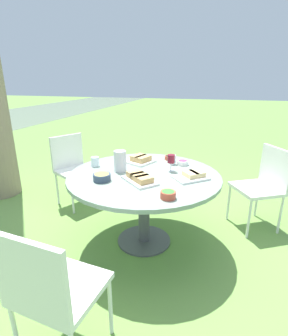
{
  "coord_description": "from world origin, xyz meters",
  "views": [
    {
      "loc": [
        -2.2,
        -0.63,
        1.56
      ],
      "look_at": [
        0.0,
        0.0,
        0.78
      ],
      "focal_mm": 28.0,
      "sensor_mm": 36.0,
      "label": 1
    }
  ],
  "objects_px": {
    "chair_near_left": "(264,182)",
    "chair_far_back": "(50,288)",
    "wine_glass": "(171,159)",
    "dining_table": "(144,184)",
    "chair_near_right": "(73,164)",
    "water_pitcher": "(120,161)"
  },
  "relations": [
    {
      "from": "wine_glass",
      "to": "water_pitcher",
      "type": "bearing_deg",
      "value": 106.03
    },
    {
      "from": "dining_table",
      "to": "chair_near_right",
      "type": "distance_m",
      "value": 1.28
    },
    {
      "from": "chair_far_back",
      "to": "wine_glass",
      "type": "distance_m",
      "value": 1.51
    },
    {
      "from": "chair_far_back",
      "to": "wine_glass",
      "type": "relative_size",
      "value": 5.46
    },
    {
      "from": "chair_near_left",
      "to": "chair_far_back",
      "type": "relative_size",
      "value": 1.0
    },
    {
      "from": "dining_table",
      "to": "water_pitcher",
      "type": "xyz_separation_m",
      "value": [
        0.02,
        0.24,
        0.19
      ]
    },
    {
      "from": "dining_table",
      "to": "water_pitcher",
      "type": "bearing_deg",
      "value": 84.79
    },
    {
      "from": "chair_near_right",
      "to": "chair_far_back",
      "type": "relative_size",
      "value": 1.0
    },
    {
      "from": "chair_far_back",
      "to": "water_pitcher",
      "type": "height_order",
      "value": "water_pitcher"
    },
    {
      "from": "water_pitcher",
      "to": "wine_glass",
      "type": "height_order",
      "value": "water_pitcher"
    },
    {
      "from": "chair_near_left",
      "to": "chair_far_back",
      "type": "xyz_separation_m",
      "value": [
        -1.92,
        1.29,
        0.0
      ]
    },
    {
      "from": "chair_far_back",
      "to": "dining_table",
      "type": "bearing_deg",
      "value": -6.4
    },
    {
      "from": "chair_far_back",
      "to": "water_pitcher",
      "type": "bearing_deg",
      "value": 4.37
    },
    {
      "from": "wine_glass",
      "to": "chair_near_left",
      "type": "bearing_deg",
      "value": -61.98
    },
    {
      "from": "chair_near_left",
      "to": "wine_glass",
      "type": "xyz_separation_m",
      "value": [
        -0.49,
        0.92,
        0.31
      ]
    },
    {
      "from": "dining_table",
      "to": "chair_near_right",
      "type": "height_order",
      "value": "chair_near_right"
    },
    {
      "from": "chair_near_left",
      "to": "water_pitcher",
      "type": "bearing_deg",
      "value": 114.22
    },
    {
      "from": "chair_far_back",
      "to": "wine_glass",
      "type": "xyz_separation_m",
      "value": [
        1.44,
        -0.37,
        0.31
      ]
    },
    {
      "from": "chair_near_left",
      "to": "wine_glass",
      "type": "height_order",
      "value": "chair_near_left"
    },
    {
      "from": "dining_table",
      "to": "chair_far_back",
      "type": "bearing_deg",
      "value": 173.6
    },
    {
      "from": "chair_near_left",
      "to": "water_pitcher",
      "type": "xyz_separation_m",
      "value": [
        -0.62,
        1.39,
        0.3
      ]
    },
    {
      "from": "chair_near_right",
      "to": "chair_far_back",
      "type": "xyz_separation_m",
      "value": [
        -1.89,
        -0.98,
        0.0
      ]
    }
  ]
}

